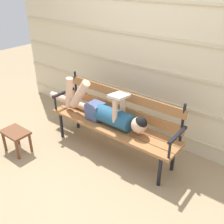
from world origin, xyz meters
The scene contains 5 objects.
ground_plane centered at (0.00, 0.00, 0.00)m, with size 12.00×12.00×0.00m, color tan.
house_siding centered at (0.00, 0.82, 1.24)m, with size 4.84×0.08×2.47m.
park_bench centered at (0.00, 0.22, 0.48)m, with size 1.82×0.44×0.90m.
reclining_person centered at (-0.14, 0.15, 0.58)m, with size 1.73×0.26×0.53m.
footstool centered at (-1.01, -0.62, 0.24)m, with size 0.37×0.25×0.31m.
Camera 1 is at (1.75, -2.07, 2.12)m, focal length 41.34 mm.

